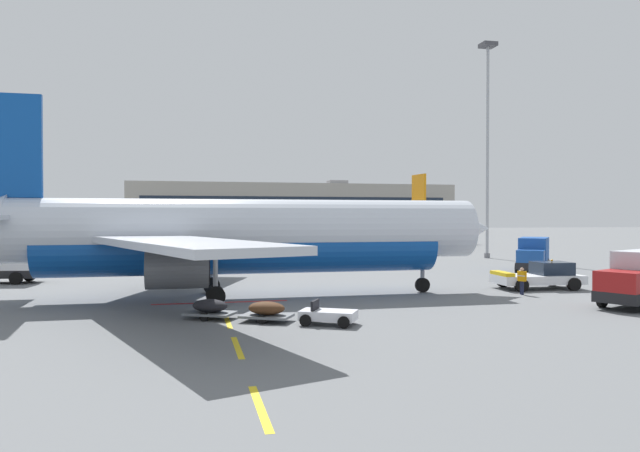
# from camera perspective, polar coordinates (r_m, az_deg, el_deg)

# --- Properties ---
(ground) EXTENTS (400.00, 400.00, 0.00)m
(ground) POSITION_cam_1_polar(r_m,az_deg,el_deg) (58.88, 11.44, -4.10)
(ground) COLOR slate
(apron_paint_markings) EXTENTS (8.00, 97.74, 0.01)m
(apron_paint_markings) POSITION_cam_1_polar(r_m,az_deg,el_deg) (52.35, -10.48, -4.71)
(apron_paint_markings) COLOR yellow
(apron_paint_markings) RESTS_ON ground
(airliner_foreground) EXTENTS (34.67, 34.63, 12.20)m
(airliner_foreground) POSITION_cam_1_polar(r_m,az_deg,el_deg) (37.48, -8.06, -0.87)
(airliner_foreground) COLOR silver
(airliner_foreground) RESTS_ON ground
(pushback_tug) EXTENTS (6.18, 3.53, 2.08)m
(pushback_tug) POSITION_cam_1_polar(r_m,az_deg,el_deg) (44.89, 20.43, -4.53)
(pushback_tug) COLOR silver
(pushback_tug) RESTS_ON ground
(airliner_far_center) EXTENTS (33.70, 34.04, 11.93)m
(airliner_far_center) POSITION_cam_1_polar(r_m,az_deg,el_deg) (108.56, 6.27, 0.23)
(airliner_far_center) COLOR silver
(airliner_far_center) RESTS_ON ground
(catering_truck) EXTENTS (6.13, 7.03, 3.14)m
(catering_truck) POSITION_cam_1_polar(r_m,az_deg,el_deg) (58.73, 19.81, -2.53)
(catering_truck) COLOR black
(catering_truck) RESTS_ON ground
(baggage_train) EXTENTS (8.28, 5.33, 1.14)m
(baggage_train) POSITION_cam_1_polar(r_m,az_deg,el_deg) (29.17, -5.10, -8.13)
(baggage_train) COLOR silver
(baggage_train) RESTS_ON ground
(ground_crew_worker) EXTENTS (0.47, 0.66, 1.78)m
(ground_crew_worker) POSITION_cam_1_polar(r_m,az_deg,el_deg) (41.09, 18.83, -4.85)
(ground_crew_worker) COLOR #191E38
(ground_crew_worker) RESTS_ON ground
(apron_light_mast_far) EXTENTS (1.80, 1.80, 26.52)m
(apron_light_mast_far) POSITION_cam_1_polar(r_m,az_deg,el_deg) (77.00, 15.81, 9.27)
(apron_light_mast_far) COLOR slate
(apron_light_mast_far) RESTS_ON ground
(terminal_satellite) EXTENTS (98.61, 26.44, 16.75)m
(terminal_satellite) POSITION_cam_1_polar(r_m,az_deg,el_deg) (187.69, -2.70, 1.65)
(terminal_satellite) COLOR #9E998E
(terminal_satellite) RESTS_ON ground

